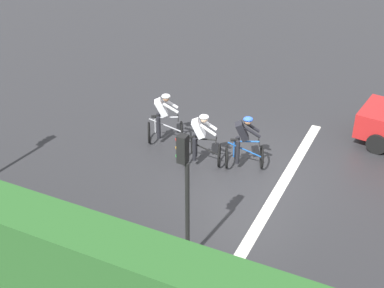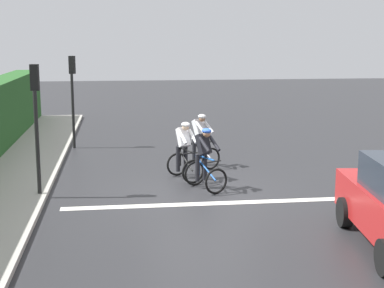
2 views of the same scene
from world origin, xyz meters
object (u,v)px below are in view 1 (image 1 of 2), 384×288
object	(u,v)px
cyclist_lead	(164,119)
cyclist_second	(201,141)
cyclist_mid	(244,144)
traffic_light_near_crossing	(185,181)

from	to	relation	value
cyclist_lead	cyclist_second	size ratio (longest dim) A/B	1.00
cyclist_lead	cyclist_second	xyz separation A→B (m)	(-0.69, -1.58, 0.00)
cyclist_second	cyclist_mid	world-z (taller)	same
cyclist_second	cyclist_mid	xyz separation A→B (m)	(0.40, -1.17, 0.00)
cyclist_lead	traffic_light_near_crossing	bearing A→B (deg)	-146.64
cyclist_mid	traffic_light_near_crossing	xyz separation A→B (m)	(-4.24, -0.23, 1.43)
cyclist_lead	cyclist_mid	size ratio (longest dim) A/B	1.00
cyclist_second	cyclist_lead	bearing A→B (deg)	66.54
cyclist_mid	cyclist_second	bearing A→B (deg)	109.08
cyclist_lead	cyclist_second	world-z (taller)	same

